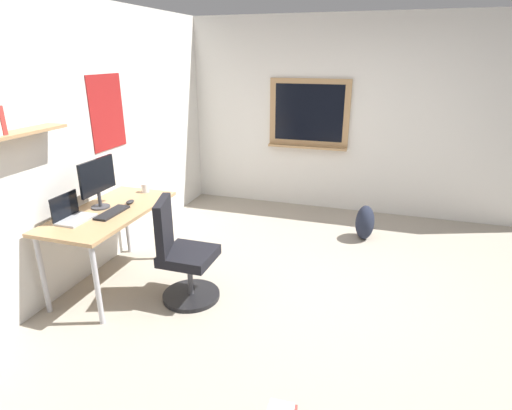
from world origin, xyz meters
TOP-DOWN VIEW (x-y plane):
  - ground_plane at (0.00, 0.00)m, footprint 5.20×5.20m
  - wall_back at (-0.00, 2.45)m, footprint 5.00×0.30m
  - wall_right at (2.45, 0.03)m, footprint 0.22×5.00m
  - desk at (-0.32, 2.04)m, footprint 1.33×0.66m
  - office_chair at (-0.37, 1.30)m, footprint 0.52×0.54m
  - laptop at (-0.62, 2.19)m, footprint 0.31×0.21m
  - monitor_primary at (-0.29, 2.15)m, footprint 0.46×0.17m
  - keyboard at (-0.39, 1.96)m, footprint 0.37×0.13m
  - computer_mouse at (-0.11, 1.96)m, footprint 0.10×0.06m
  - coffee_mug at (0.24, 2.01)m, footprint 0.08×0.08m
  - backpack at (1.45, -0.18)m, footprint 0.32×0.22m

SIDE VIEW (x-z plane):
  - ground_plane at x=0.00m, z-range 0.00..0.00m
  - backpack at x=1.45m, z-range 0.00..0.42m
  - office_chair at x=-0.37m, z-range -0.07..0.88m
  - desk at x=-0.32m, z-range 0.30..1.05m
  - keyboard at x=-0.39m, z-range 0.75..0.77m
  - computer_mouse at x=-0.11m, z-range 0.75..0.79m
  - coffee_mug at x=0.24m, z-range 0.75..0.85m
  - laptop at x=-0.62m, z-range 0.70..0.92m
  - monitor_primary at x=-0.29m, z-range 0.79..1.26m
  - wall_right at x=2.45m, z-range 0.00..2.60m
  - wall_back at x=0.00m, z-range 0.00..2.60m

